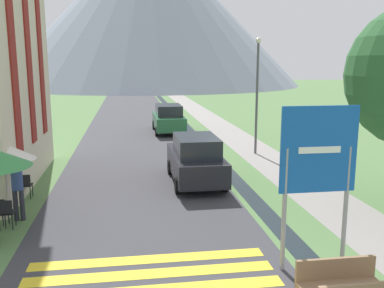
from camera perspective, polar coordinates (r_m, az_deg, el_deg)
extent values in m
plane|color=#517542|center=(25.13, -1.79, 0.48)|extent=(160.00, 160.00, 0.00)
cube|color=#38383D|center=(34.85, -7.83, 3.32)|extent=(6.40, 60.00, 0.01)
cube|color=gray|center=(35.44, 2.10, 3.54)|extent=(2.20, 60.00, 0.01)
cube|color=black|center=(35.08, -1.77, 3.46)|extent=(0.60, 60.00, 0.00)
cube|color=yellow|center=(9.78, -5.53, -16.84)|extent=(5.44, 0.44, 0.01)
cube|color=yellow|center=(10.40, -5.75, -15.06)|extent=(5.44, 0.44, 0.01)
cone|color=gray|center=(88.14, -5.78, 17.69)|extent=(58.44, 58.44, 30.04)
cube|color=maroon|center=(14.87, -23.22, 16.90)|extent=(0.06, 0.70, 9.48)
cube|color=maroon|center=(17.01, -21.31, 16.17)|extent=(0.06, 0.70, 9.48)
cube|color=maroon|center=(19.16, -19.84, 15.59)|extent=(0.06, 0.70, 9.48)
cylinder|color=gray|center=(9.60, 12.20, -8.64)|extent=(0.10, 0.10, 2.76)
cylinder|color=gray|center=(10.17, 19.79, -7.92)|extent=(0.10, 0.10, 2.76)
cube|color=#1451AD|center=(9.50, 16.58, -0.72)|extent=(1.72, 0.05, 1.88)
cube|color=white|center=(9.47, 16.66, -0.76)|extent=(0.94, 0.02, 0.14)
cube|color=#846647|center=(9.50, 18.61, -15.43)|extent=(1.70, 0.08, 0.45)
cube|color=black|center=(16.34, 0.46, -2.65)|extent=(1.77, 4.36, 0.84)
cube|color=#23282D|center=(15.96, 0.59, -0.18)|extent=(1.51, 2.40, 0.68)
cylinder|color=black|center=(17.63, -2.95, -3.05)|extent=(0.18, 0.60, 0.60)
cylinder|color=black|center=(17.87, 2.47, -2.86)|extent=(0.18, 0.60, 0.60)
cylinder|color=black|center=(15.04, -1.93, -5.51)|extent=(0.18, 0.60, 0.60)
cylinder|color=black|center=(15.32, 4.40, -5.23)|extent=(0.18, 0.60, 0.60)
cube|color=#28663D|center=(28.04, -3.16, 3.05)|extent=(1.83, 4.56, 0.84)
cube|color=#23282D|center=(27.73, -3.13, 4.54)|extent=(1.56, 2.51, 0.68)
cylinder|color=black|center=(29.43, -5.11, 2.57)|extent=(0.18, 0.60, 0.60)
cylinder|color=black|center=(29.59, -1.72, 2.65)|extent=(0.18, 0.60, 0.60)
cylinder|color=black|center=(26.65, -4.73, 1.70)|extent=(0.18, 0.60, 0.60)
cylinder|color=black|center=(26.81, -1.00, 1.79)|extent=(0.18, 0.60, 0.60)
cube|color=black|center=(13.19, -24.24, -8.21)|extent=(0.40, 0.40, 0.04)
cylinder|color=black|center=(13.37, -23.26, -8.90)|extent=(0.03, 0.03, 0.45)
cylinder|color=black|center=(13.06, -23.63, -9.39)|extent=(0.03, 0.03, 0.45)
cube|color=black|center=(13.03, -23.45, -8.38)|extent=(0.40, 0.40, 0.04)
cube|color=black|center=(12.80, -23.72, -7.79)|extent=(0.40, 0.04, 0.40)
cylinder|color=black|center=(13.30, -23.91, -9.05)|extent=(0.03, 0.03, 0.45)
cylinder|color=black|center=(13.21, -22.47, -9.07)|extent=(0.03, 0.03, 0.45)
cylinder|color=black|center=(12.90, -22.83, -9.57)|extent=(0.03, 0.03, 0.45)
cube|color=black|center=(15.58, -21.29, -5.11)|extent=(0.40, 0.40, 0.04)
cube|color=black|center=(15.36, -21.48, -4.58)|extent=(0.40, 0.04, 0.40)
cylinder|color=black|center=(15.84, -21.70, -5.74)|extent=(0.03, 0.03, 0.45)
cylinder|color=black|center=(15.76, -20.49, -5.73)|extent=(0.03, 0.03, 0.45)
cylinder|color=black|center=(15.52, -21.98, -6.09)|extent=(0.03, 0.03, 0.45)
cylinder|color=black|center=(15.45, -20.75, -6.08)|extent=(0.03, 0.03, 0.45)
cube|color=black|center=(15.73, -23.14, -5.10)|extent=(0.40, 0.40, 0.04)
cube|color=black|center=(15.51, -23.36, -4.57)|extent=(0.40, 0.04, 0.40)
cylinder|color=black|center=(15.99, -23.52, -5.72)|extent=(0.03, 0.03, 0.45)
cylinder|color=black|center=(15.91, -22.33, -5.71)|extent=(0.03, 0.03, 0.45)
cylinder|color=black|center=(15.68, -23.84, -6.07)|extent=(0.03, 0.03, 0.45)
cylinder|color=black|center=(15.59, -22.62, -6.06)|extent=(0.03, 0.03, 0.45)
cylinder|color=#B7B2A8|center=(14.23, -23.70, -4.47)|extent=(0.06, 0.06, 2.01)
cone|color=silver|center=(14.03, -23.98, -0.90)|extent=(1.93, 1.93, 0.52)
cylinder|color=#282833|center=(13.52, -22.45, -7.54)|extent=(0.14, 0.14, 0.93)
cylinder|color=#282833|center=(13.47, -21.70, -7.54)|extent=(0.14, 0.14, 0.93)
cylinder|color=navy|center=(13.27, -22.32, -4.25)|extent=(0.32, 0.32, 0.67)
sphere|color=#9E755B|center=(13.17, -22.46, -2.42)|extent=(0.22, 0.22, 0.22)
cylinder|color=#515156|center=(21.40, 8.64, 5.88)|extent=(0.12, 0.12, 5.44)
sphere|color=silver|center=(21.34, 8.86, 13.49)|extent=(0.28, 0.28, 0.28)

